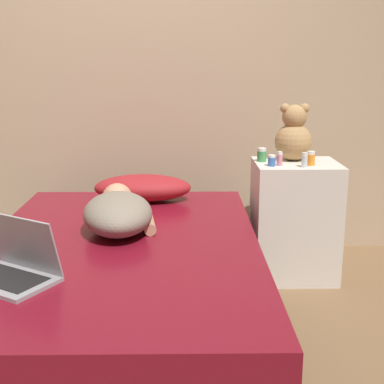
% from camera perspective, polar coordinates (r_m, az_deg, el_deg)
% --- Properties ---
extents(ground_plane, '(12.00, 12.00, 0.00)m').
position_cam_1_polar(ground_plane, '(2.74, -7.30, -14.80)').
color(ground_plane, brown).
extents(wall_back, '(8.00, 0.06, 2.60)m').
position_cam_1_polar(wall_back, '(3.68, -5.70, 13.73)').
color(wall_back, tan).
rests_on(wall_back, ground_plane).
extents(bed, '(1.33, 2.01, 0.48)m').
position_cam_1_polar(bed, '(2.63, -7.46, -10.29)').
color(bed, '#2D2319').
rests_on(bed, ground_plane).
extents(nightstand, '(0.50, 0.42, 0.72)m').
position_cam_1_polar(nightstand, '(3.32, 10.85, -2.97)').
color(nightstand, silver).
rests_on(nightstand, ground_plane).
extents(pillow, '(0.58, 0.29, 0.16)m').
position_cam_1_polar(pillow, '(3.24, -5.29, 0.44)').
color(pillow, maroon).
rests_on(pillow, bed).
extents(person_lying, '(0.40, 0.70, 0.19)m').
position_cam_1_polar(person_lying, '(2.71, -7.85, -2.08)').
color(person_lying, gray).
rests_on(person_lying, bed).
extents(laptop, '(0.43, 0.39, 0.25)m').
position_cam_1_polar(laptop, '(2.21, -18.46, -7.49)').
color(laptop, '#9E9EA3').
rests_on(laptop, bed).
extents(teddy_bear, '(0.22, 0.22, 0.34)m').
position_cam_1_polar(teddy_bear, '(3.28, 10.78, 5.91)').
color(teddy_bear, tan).
rests_on(teddy_bear, nightstand).
extents(bottle_pink, '(0.03, 0.03, 0.08)m').
position_cam_1_polar(bottle_pink, '(3.12, 9.34, 3.52)').
color(bottle_pink, pink).
rests_on(bottle_pink, nightstand).
extents(bottle_blue, '(0.04, 0.04, 0.06)m').
position_cam_1_polar(bottle_blue, '(3.10, 8.50, 3.33)').
color(bottle_blue, '#3866B2').
rests_on(bottle_blue, nightstand).
extents(bottle_clear, '(0.03, 0.03, 0.08)m').
position_cam_1_polar(bottle_clear, '(3.10, 11.92, 3.35)').
color(bottle_clear, silver).
rests_on(bottle_clear, nightstand).
extents(bottle_orange, '(0.05, 0.05, 0.08)m').
position_cam_1_polar(bottle_orange, '(3.16, 12.57, 3.51)').
color(bottle_orange, orange).
rests_on(bottle_orange, nightstand).
extents(bottle_green, '(0.06, 0.06, 0.08)m').
position_cam_1_polar(bottle_green, '(3.23, 7.46, 3.94)').
color(bottle_green, '#3D8E4C').
rests_on(bottle_green, nightstand).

